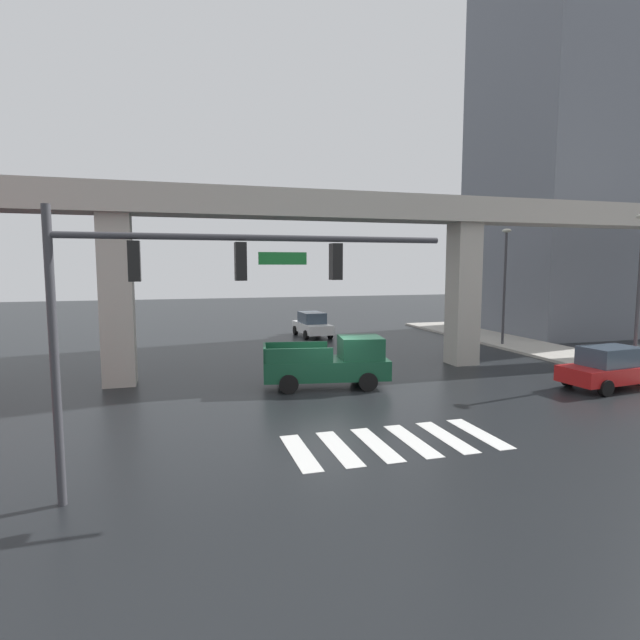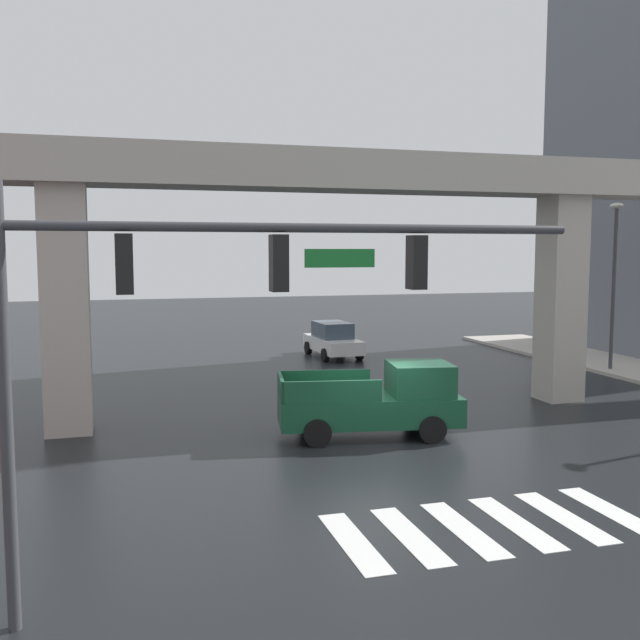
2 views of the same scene
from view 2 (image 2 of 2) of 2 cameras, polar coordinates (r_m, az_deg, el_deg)
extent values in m
plane|color=black|center=(19.68, 4.71, -9.90)|extent=(120.00, 120.00, 0.00)
cube|color=silver|center=(13.48, 2.70, -17.36)|extent=(0.55, 2.80, 0.01)
cube|color=silver|center=(13.85, 7.20, -16.75)|extent=(0.55, 2.80, 0.01)
cube|color=silver|center=(14.30, 11.42, -16.09)|extent=(0.55, 2.80, 0.01)
cube|color=silver|center=(14.81, 15.34, -15.40)|extent=(0.55, 2.80, 0.01)
cube|color=silver|center=(15.38, 18.96, -14.70)|extent=(0.55, 2.80, 0.01)
cube|color=silver|center=(16.01, 22.28, -14.00)|extent=(0.55, 2.80, 0.01)
cube|color=#ADA89E|center=(22.58, 1.47, 11.82)|extent=(49.97, 2.01, 1.20)
cube|color=#ADA89E|center=(21.52, -19.71, 0.73)|extent=(1.30, 1.30, 7.10)
cube|color=#ADA89E|center=(26.15, 18.72, 1.58)|extent=(1.30, 1.30, 7.10)
cube|color=#14472D|center=(20.30, 3.96, -7.14)|extent=(5.34, 2.70, 0.80)
cube|color=#14472D|center=(20.45, 7.99, -4.66)|extent=(1.96, 2.00, 0.90)
cube|color=#3F5160|center=(20.57, 9.25, -4.62)|extent=(0.37, 1.67, 0.77)
cube|color=#14472D|center=(20.83, 0.41, -4.83)|extent=(2.63, 0.53, 0.60)
cube|color=#14472D|center=(19.13, 1.07, -5.78)|extent=(2.63, 0.53, 0.60)
cube|color=#14472D|center=(19.85, -3.16, -5.37)|extent=(0.38, 1.74, 0.60)
cylinder|color=black|center=(21.59, 7.67, -7.49)|extent=(0.80, 0.40, 0.76)
cylinder|color=black|center=(19.90, 8.97, -8.65)|extent=(0.80, 0.40, 0.76)
cylinder|color=black|center=(21.04, -0.78, -7.79)|extent=(0.80, 0.40, 0.76)
cylinder|color=black|center=(19.30, -0.22, -9.03)|extent=(0.80, 0.40, 0.76)
cube|color=silver|center=(34.98, 1.05, -1.94)|extent=(1.93, 4.37, 0.64)
cube|color=#384756|center=(34.99, 1.00, -0.79)|extent=(1.59, 2.30, 0.76)
cylinder|color=black|center=(34.09, 3.17, -2.69)|extent=(0.27, 0.65, 0.64)
cylinder|color=black|center=(33.50, 0.42, -2.83)|extent=(0.27, 0.65, 0.64)
cylinder|color=black|center=(36.56, 1.63, -2.12)|extent=(0.27, 0.65, 0.64)
cylinder|color=black|center=(36.01, -0.95, -2.24)|extent=(0.27, 0.65, 0.64)
cylinder|color=#38383D|center=(10.59, -23.89, -6.71)|extent=(0.18, 0.18, 6.20)
cylinder|color=#38383D|center=(10.64, -0.69, 7.39)|extent=(8.60, 0.14, 0.14)
cube|color=black|center=(10.26, -15.43, 4.35)|extent=(0.24, 0.32, 0.84)
sphere|color=green|center=(10.27, -15.39, 2.90)|extent=(0.17, 0.17, 0.17)
cube|color=black|center=(10.52, -3.32, 4.57)|extent=(0.24, 0.32, 0.84)
sphere|color=green|center=(10.53, -3.31, 3.15)|extent=(0.17, 0.17, 0.17)
cube|color=black|center=(11.21, 7.75, 4.60)|extent=(0.24, 0.32, 0.84)
sphere|color=green|center=(11.22, 7.73, 3.27)|extent=(0.17, 0.17, 0.17)
cube|color=#19722D|center=(10.77, 1.61, 4.97)|extent=(1.10, 0.04, 0.28)
cylinder|color=#38383D|center=(32.88, 22.45, 2.15)|extent=(0.16, 0.16, 7.00)
ellipsoid|color=beige|center=(32.88, 22.69, 8.45)|extent=(0.44, 0.70, 0.24)
camera|label=1|loc=(1.31, 117.83, -15.84)|focal=28.24mm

